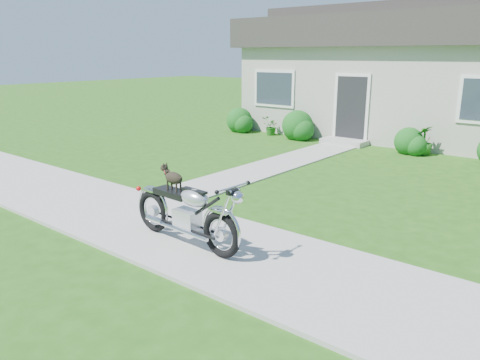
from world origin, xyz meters
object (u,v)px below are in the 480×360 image
(potted_plant_left, at_px, (271,126))
(house, at_px, (434,73))
(motorcycle_with_dog, at_px, (187,212))
(potted_plant_right, at_px, (424,141))

(potted_plant_left, bearing_deg, house, 38.56)
(potted_plant_left, distance_m, motorcycle_with_dog, 10.07)
(house, height_order, potted_plant_right, house)
(potted_plant_right, xyz_separation_m, motorcycle_with_dog, (-0.51, -8.84, 0.13))
(motorcycle_with_dog, bearing_deg, potted_plant_right, 89.33)
(house, distance_m, motorcycle_with_dog, 12.40)
(house, relative_size, potted_plant_left, 19.75)
(house, height_order, motorcycle_with_dog, house)
(potted_plant_right, relative_size, motorcycle_with_dog, 0.38)
(house, relative_size, potted_plant_right, 15.05)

